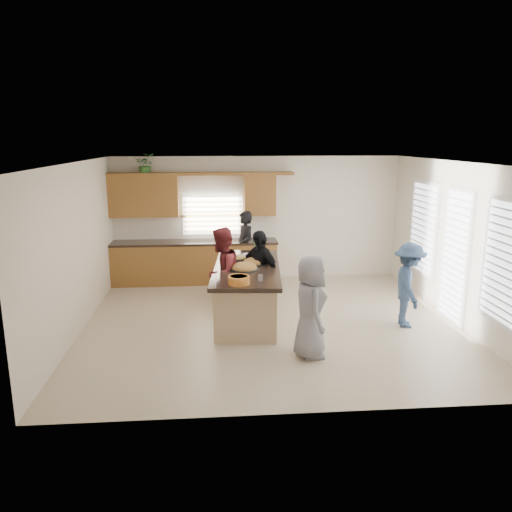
{
  "coord_description": "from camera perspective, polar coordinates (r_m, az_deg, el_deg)",
  "views": [
    {
      "loc": [
        -0.95,
        -8.27,
        3.18
      ],
      "look_at": [
        -0.24,
        0.3,
        1.15
      ],
      "focal_mm": 35.0,
      "sensor_mm": 36.0,
      "label": 1
    }
  ],
  "objects": [
    {
      "name": "plate_stack",
      "position": [
        9.68,
        -0.95,
        0.11
      ],
      "size": [
        0.2,
        0.2,
        0.05
      ],
      "primitive_type": "cylinder",
      "color": "#C898DD",
      "rests_on": "island"
    },
    {
      "name": "salad_bowl",
      "position": [
        7.82,
        -1.97,
        -2.71
      ],
      "size": [
        0.34,
        0.34,
        0.13
      ],
      "color": "orange",
      "rests_on": "island"
    },
    {
      "name": "room_shell",
      "position": [
        8.42,
        1.81,
        4.54
      ],
      "size": [
        6.52,
        6.02,
        2.81
      ],
      "color": "silver",
      "rests_on": "ground"
    },
    {
      "name": "platter_front",
      "position": [
        8.7,
        -1.35,
        -1.38
      ],
      "size": [
        0.5,
        0.5,
        0.2
      ],
      "color": "black",
      "rests_on": "island"
    },
    {
      "name": "flower_vase",
      "position": [
        9.94,
        0.06,
        1.57
      ],
      "size": [
        0.14,
        0.14,
        0.41
      ],
      "color": "silver",
      "rests_on": "island"
    },
    {
      "name": "right_wall_glazing",
      "position": [
        9.32,
        21.95,
        0.94
      ],
      "size": [
        0.06,
        4.0,
        2.25
      ],
      "color": "white",
      "rests_on": "ground"
    },
    {
      "name": "woman_right_back",
      "position": [
        8.93,
        17.04,
        -3.18
      ],
      "size": [
        0.7,
        1.03,
        1.47
      ],
      "primitive_type": "imported",
      "rotation": [
        0.0,
        0.0,
        1.4
      ],
      "color": "#324A6E",
      "rests_on": "ground"
    },
    {
      "name": "woman_left_front",
      "position": [
        9.14,
        0.39,
        -1.9
      ],
      "size": [
        0.9,
        0.95,
        1.57
      ],
      "primitive_type": "imported",
      "rotation": [
        0.0,
        0.0,
        -0.85
      ],
      "color": "black",
      "rests_on": "ground"
    },
    {
      "name": "clear_cup",
      "position": [
        8.0,
        0.5,
        -2.51
      ],
      "size": [
        0.08,
        0.08,
        0.1
      ],
      "primitive_type": "cylinder",
      "color": "white",
      "rests_on": "island"
    },
    {
      "name": "potted_plant",
      "position": [
        11.2,
        -12.49,
        10.19
      ],
      "size": [
        0.47,
        0.42,
        0.47
      ],
      "primitive_type": "imported",
      "rotation": [
        0.0,
        0.0,
        0.14
      ],
      "color": "#36712D",
      "rests_on": "back_cabinetry"
    },
    {
      "name": "floor",
      "position": [
        8.91,
        1.72,
        -7.64
      ],
      "size": [
        6.5,
        6.5,
        0.0
      ],
      "primitive_type": "plane",
      "color": "#BCAE8B",
      "rests_on": "ground"
    },
    {
      "name": "woman_left_back",
      "position": [
        11.1,
        -1.29,
        0.98
      ],
      "size": [
        0.58,
        0.7,
        1.63
      ],
      "primitive_type": "imported",
      "rotation": [
        0.0,
        0.0,
        -1.2
      ],
      "color": "black",
      "rests_on": "ground"
    },
    {
      "name": "woman_right_front",
      "position": [
        7.4,
        6.22,
        -5.79
      ],
      "size": [
        0.52,
        0.78,
        1.54
      ],
      "primitive_type": "imported",
      "rotation": [
        0.0,
        0.0,
        1.62
      ],
      "color": "gray",
      "rests_on": "ground"
    },
    {
      "name": "platter_mid",
      "position": [
        9.08,
        -0.26,
        -0.75
      ],
      "size": [
        0.43,
        0.43,
        0.17
      ],
      "color": "black",
      "rests_on": "island"
    },
    {
      "name": "island",
      "position": [
        9.04,
        -1.04,
        -4.28
      ],
      "size": [
        1.38,
        2.79,
        0.95
      ],
      "rotation": [
        0.0,
        0.0,
        -0.09
      ],
      "color": "tan",
      "rests_on": "ground"
    },
    {
      "name": "woman_left_mid",
      "position": [
        8.89,
        -3.95,
        -2.05
      ],
      "size": [
        0.92,
        1.0,
        1.67
      ],
      "primitive_type": "imported",
      "rotation": [
        0.0,
        0.0,
        -2.02
      ],
      "color": "maroon",
      "rests_on": "ground"
    },
    {
      "name": "back_cabinetry",
      "position": [
        11.24,
        -7.28,
        1.53
      ],
      "size": [
        4.08,
        0.66,
        2.46
      ],
      "color": "olive",
      "rests_on": "ground"
    },
    {
      "name": "platter_back",
      "position": [
        9.43,
        -1.93,
        -0.24
      ],
      "size": [
        0.31,
        0.31,
        0.13
      ],
      "color": "black",
      "rests_on": "island"
    }
  ]
}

